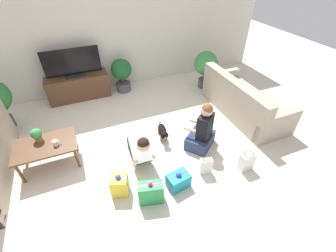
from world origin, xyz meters
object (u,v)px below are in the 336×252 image
at_px(coffee_table, 46,147).
at_px(person_sitting, 202,131).
at_px(mug, 56,143).
at_px(potted_plant_corner_right, 206,65).
at_px(dog, 163,131).
at_px(gift_box_c, 178,180).
at_px(tv_console, 79,87).
at_px(gift_bag_b, 206,166).
at_px(gift_box_a, 151,193).
at_px(gift_box_b, 120,185).
at_px(gift_bag_a, 247,162).
at_px(person_kneeling, 140,148).
at_px(potted_plant_back_right, 122,72).
at_px(sofa_right, 243,102).
at_px(tv, 73,64).
at_px(tabletop_plant, 36,134).

distance_m(coffee_table, person_sitting, 2.58).
bearing_deg(mug, potted_plant_corner_right, 22.33).
relative_size(dog, gift_box_c, 1.48).
distance_m(tv_console, gift_bag_b, 3.56).
relative_size(person_sitting, mug, 7.67).
relative_size(gift_box_a, gift_box_b, 1.04).
bearing_deg(gift_box_b, gift_box_c, -15.13).
height_order(potted_plant_corner_right, gift_bag_a, potted_plant_corner_right).
relative_size(potted_plant_corner_right, gift_bag_a, 2.73).
distance_m(potted_plant_corner_right, person_kneeling, 3.00).
bearing_deg(person_kneeling, gift_box_b, -134.04).
bearing_deg(potted_plant_back_right, sofa_right, -43.12).
bearing_deg(gift_bag_b, gift_box_a, -171.21).
xyz_separation_m(tv, gift_bag_a, (2.24, -3.37, -0.69)).
xyz_separation_m(dog, gift_box_c, (-0.18, -1.08, -0.06)).
bearing_deg(gift_bag_a, gift_box_a, 178.76).
bearing_deg(sofa_right, gift_bag_b, 126.58).
xyz_separation_m(person_kneeling, gift_box_a, (-0.09, -0.75, -0.16)).
distance_m(gift_bag_a, tabletop_plant, 3.37).
xyz_separation_m(person_kneeling, mug, (-1.22, 0.47, 0.15)).
bearing_deg(tabletop_plant, potted_plant_back_right, 45.58).
relative_size(sofa_right, tabletop_plant, 9.08).
bearing_deg(tv, gift_box_c, -71.53).
xyz_separation_m(mug, tabletop_plant, (-0.25, 0.22, 0.08)).
distance_m(sofa_right, gift_box_a, 2.85).
height_order(tv_console, tabletop_plant, tabletop_plant).
relative_size(tv_console, mug, 11.51).
distance_m(tv_console, gift_box_a, 3.40).
bearing_deg(sofa_right, dog, 94.34).
relative_size(coffee_table, mug, 7.82).
xyz_separation_m(tv_console, tv, (0.00, -0.00, 0.56)).
distance_m(coffee_table, gift_box_a, 1.86).
bearing_deg(gift_box_a, person_kneeling, 83.11).
relative_size(tv_console, gift_box_a, 3.42).
xyz_separation_m(coffee_table, potted_plant_corner_right, (3.68, 1.36, 0.21)).
height_order(potted_plant_back_right, person_sitting, person_sitting).
relative_size(sofa_right, mug, 16.88).
bearing_deg(tv, tv_console, 104.04).
bearing_deg(gift_bag_b, person_sitting, 66.89).
bearing_deg(tv_console, coffee_table, -108.43).
bearing_deg(potted_plant_corner_right, person_kneeling, -140.15).
xyz_separation_m(potted_plant_corner_right, gift_box_a, (-2.39, -2.67, -0.42)).
height_order(gift_box_c, tabletop_plant, tabletop_plant).
distance_m(person_sitting, tabletop_plant, 2.71).
bearing_deg(mug, tv_console, 76.60).
xyz_separation_m(gift_bag_b, mug, (-2.10, 1.08, 0.33)).
xyz_separation_m(tv, potted_plant_back_right, (1.04, -0.05, -0.36)).
bearing_deg(dog, potted_plant_corner_right, 49.99).
distance_m(sofa_right, person_sitting, 1.43).
xyz_separation_m(tv_console, gift_box_b, (0.25, -3.03, -0.12)).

